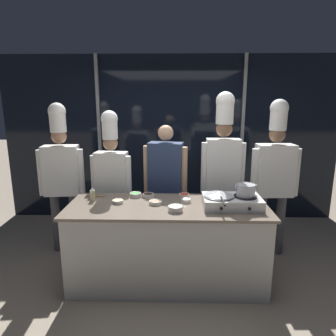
% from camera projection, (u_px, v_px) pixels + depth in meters
% --- Properties ---
extents(ground_plane, '(24.00, 24.00, 0.00)m').
position_uv_depth(ground_plane, '(167.00, 280.00, 3.39)').
color(ground_plane, gray).
extents(window_wall_back, '(5.51, 0.09, 2.70)m').
position_uv_depth(window_wall_back, '(170.00, 140.00, 4.97)').
color(window_wall_back, black).
rests_on(window_wall_back, ground_plane).
extents(demo_counter, '(2.14, 0.81, 0.90)m').
position_uv_depth(demo_counter, '(167.00, 244.00, 3.29)').
color(demo_counter, beige).
rests_on(demo_counter, ground_plane).
extents(portable_stove, '(0.60, 0.39, 0.13)m').
position_uv_depth(portable_stove, '(232.00, 202.00, 3.12)').
color(portable_stove, silver).
rests_on(portable_stove, demo_counter).
extents(frying_pan, '(0.32, 0.55, 0.05)m').
position_uv_depth(frying_pan, '(219.00, 194.00, 3.10)').
color(frying_pan, '#ADAFB5').
rests_on(frying_pan, portable_stove).
extents(stock_pot, '(0.22, 0.19, 0.13)m').
position_uv_depth(stock_pot, '(246.00, 190.00, 3.09)').
color(stock_pot, '#B7BABF').
rests_on(stock_pot, portable_stove).
extents(squeeze_bottle_oil, '(0.06, 0.06, 0.16)m').
position_uv_depth(squeeze_bottle_oil, '(92.00, 195.00, 3.31)').
color(squeeze_bottle_oil, beige).
rests_on(squeeze_bottle_oil, demo_counter).
extents(prep_bowl_ginger, '(0.12, 0.12, 0.04)m').
position_uv_depth(prep_bowl_ginger, '(118.00, 201.00, 3.25)').
color(prep_bowl_ginger, silver).
rests_on(prep_bowl_ginger, demo_counter).
extents(prep_bowl_scallions, '(0.13, 0.13, 0.05)m').
position_uv_depth(prep_bowl_scallions, '(135.00, 194.00, 3.47)').
color(prep_bowl_scallions, silver).
rests_on(prep_bowl_scallions, demo_counter).
extents(prep_bowl_onion, '(0.11, 0.11, 0.04)m').
position_uv_depth(prep_bowl_onion, '(186.00, 200.00, 3.28)').
color(prep_bowl_onion, silver).
rests_on(prep_bowl_onion, demo_counter).
extents(prep_bowl_soy_glaze, '(0.13, 0.13, 0.04)m').
position_uv_depth(prep_bowl_soy_glaze, '(148.00, 195.00, 3.45)').
color(prep_bowl_soy_glaze, silver).
rests_on(prep_bowl_soy_glaze, demo_counter).
extents(prep_bowl_mushrooms, '(0.14, 0.14, 0.04)m').
position_uv_depth(prep_bowl_mushrooms, '(155.00, 202.00, 3.22)').
color(prep_bowl_mushrooms, silver).
rests_on(prep_bowl_mushrooms, demo_counter).
extents(prep_bowl_garlic, '(0.15, 0.15, 0.06)m').
position_uv_depth(prep_bowl_garlic, '(175.00, 208.00, 3.01)').
color(prep_bowl_garlic, silver).
rests_on(prep_bowl_garlic, demo_counter).
extents(prep_bowl_chili_flakes, '(0.12, 0.12, 0.04)m').
position_uv_depth(prep_bowl_chili_flakes, '(184.00, 195.00, 3.45)').
color(prep_bowl_chili_flakes, silver).
rests_on(prep_bowl_chili_flakes, demo_counter).
extents(serving_spoon_slotted, '(0.21, 0.04, 0.02)m').
position_uv_depth(serving_spoon_slotted, '(99.00, 196.00, 3.47)').
color(serving_spoon_slotted, olive).
rests_on(serving_spoon_slotted, demo_counter).
extents(chef_head, '(0.58, 0.28, 1.96)m').
position_uv_depth(chef_head, '(61.00, 169.00, 3.84)').
color(chef_head, '#4C4C51').
rests_on(chef_head, ground_plane).
extents(chef_sous, '(0.52, 0.24, 1.87)m').
position_uv_depth(chef_sous, '(112.00, 174.00, 3.76)').
color(chef_sous, '#4C4C51').
rests_on(chef_sous, ground_plane).
extents(person_guest, '(0.56, 0.30, 1.69)m').
position_uv_depth(person_guest, '(166.00, 177.00, 3.84)').
color(person_guest, '#232326').
rests_on(person_guest, ground_plane).
extents(chef_line, '(0.55, 0.23, 2.09)m').
position_uv_depth(chef_line, '(223.00, 162.00, 3.74)').
color(chef_line, '#4C4C51').
rests_on(chef_line, ground_plane).
extents(chef_pastry, '(0.61, 0.26, 2.01)m').
position_uv_depth(chef_pastry, '(274.00, 170.00, 3.74)').
color(chef_pastry, '#4C4C51').
rests_on(chef_pastry, ground_plane).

